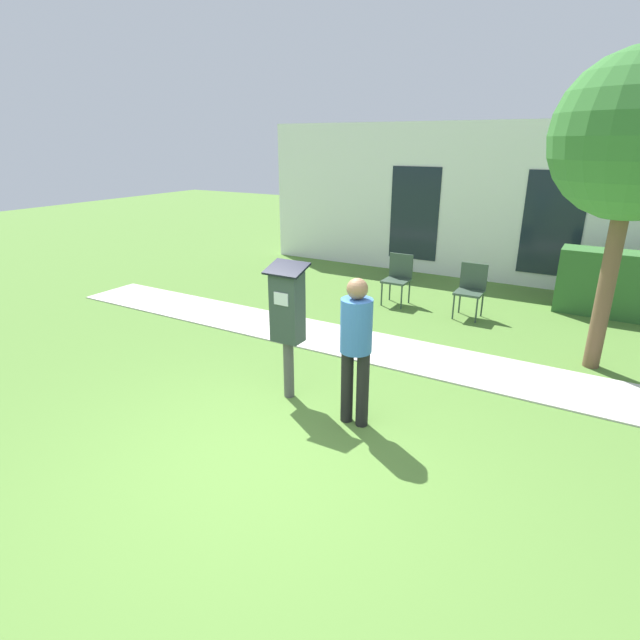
% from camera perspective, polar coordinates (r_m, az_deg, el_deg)
% --- Properties ---
extents(ground_plane, '(40.00, 40.00, 0.00)m').
position_cam_1_polar(ground_plane, '(4.86, -6.02, -15.74)').
color(ground_plane, '#517A33').
extents(sidewalk, '(12.00, 1.10, 0.02)m').
position_cam_1_polar(sidewalk, '(7.15, 8.13, -3.52)').
color(sidewalk, beige).
rests_on(sidewalk, ground).
extents(building_facade, '(10.00, 0.26, 3.20)m').
position_cam_1_polar(building_facade, '(11.09, 18.01, 12.56)').
color(building_facade, white).
rests_on(building_facade, ground).
extents(parking_meter, '(0.44, 0.31, 1.59)m').
position_cam_1_polar(parking_meter, '(5.51, -3.75, 0.71)').
color(parking_meter, '#4C4C4C').
rests_on(parking_meter, ground).
extents(person_standing, '(0.32, 0.32, 1.58)m').
position_cam_1_polar(person_standing, '(5.00, 4.13, -2.43)').
color(person_standing, black).
rests_on(person_standing, ground).
extents(outdoor_chair_left, '(0.44, 0.44, 0.90)m').
position_cam_1_polar(outdoor_chair_left, '(9.16, 8.94, 5.11)').
color(outdoor_chair_left, '#334738').
rests_on(outdoor_chair_left, ground).
extents(outdoor_chair_middle, '(0.44, 0.44, 0.90)m').
position_cam_1_polar(outdoor_chair_middle, '(8.72, 16.89, 3.72)').
color(outdoor_chair_middle, '#334738').
rests_on(outdoor_chair_middle, ground).
extents(hedge_row, '(2.00, 0.60, 1.10)m').
position_cam_1_polar(hedge_row, '(9.74, 31.33, 3.43)').
color(hedge_row, '#33662D').
rests_on(hedge_row, ground).
extents(tree, '(1.90, 1.90, 3.82)m').
position_cam_1_polar(tree, '(7.01, 32.43, 17.12)').
color(tree, brown).
rests_on(tree, ground).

